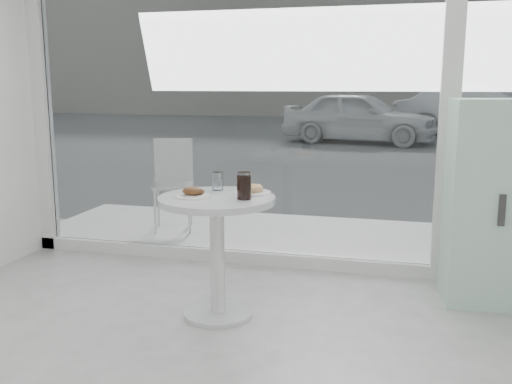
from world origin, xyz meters
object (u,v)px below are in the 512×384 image
(patio_chair, at_px, (173,178))
(water_tumbler_a, at_px, (218,182))
(water_tumbler_b, at_px, (242,182))
(mint_cabinet, at_px, (497,203))
(plate_donut, at_px, (252,190))
(main_table, at_px, (217,231))
(car_silver, at_px, (481,113))
(plate_fritter, at_px, (193,193))
(cola_glass, at_px, (244,186))
(car_white, at_px, (360,117))

(patio_chair, bearing_deg, water_tumbler_a, -77.41)
(water_tumbler_a, distance_m, water_tumbler_b, 0.16)
(mint_cabinet, distance_m, patio_chair, 3.00)
(water_tumbler_b, bearing_deg, plate_donut, -45.39)
(main_table, xyz_separation_m, car_silver, (3.04, 12.81, 0.16))
(patio_chair, xyz_separation_m, plate_donut, (1.25, -1.71, 0.24))
(patio_chair, distance_m, water_tumbler_a, 1.95)
(mint_cabinet, bearing_deg, patio_chair, 151.76)
(plate_fritter, relative_size, cola_glass, 1.30)
(water_tumbler_a, relative_size, water_tumbler_b, 1.01)
(main_table, bearing_deg, car_white, 89.91)
(cola_glass, bearing_deg, plate_fritter, -174.73)
(water_tumbler_b, bearing_deg, car_white, 90.40)
(mint_cabinet, relative_size, plate_fritter, 6.41)
(car_white, xyz_separation_m, car_silver, (3.02, 1.65, 0.07))
(main_table, bearing_deg, cola_glass, -10.21)
(patio_chair, height_order, car_silver, car_silver)
(patio_chair, height_order, plate_donut, patio_chair)
(car_silver, height_order, water_tumbler_a, car_silver)
(water_tumbler_b, height_order, cola_glass, cola_glass)
(main_table, relative_size, car_silver, 0.18)
(cola_glass, bearing_deg, car_silver, 77.46)
(car_silver, relative_size, water_tumbler_b, 37.05)
(car_silver, distance_m, water_tumbler_b, 12.91)
(patio_chair, bearing_deg, car_silver, 50.76)
(car_white, distance_m, plate_fritter, 11.22)
(cola_glass, bearing_deg, patio_chair, 123.38)
(patio_chair, bearing_deg, main_table, -78.91)
(mint_cabinet, distance_m, cola_glass, 1.69)
(plate_fritter, bearing_deg, water_tumbler_a, 76.67)
(plate_fritter, xyz_separation_m, water_tumbler_b, (0.22, 0.31, 0.03))
(car_silver, bearing_deg, car_white, 133.48)
(plate_donut, height_order, cola_glass, cola_glass)
(water_tumbler_a, bearing_deg, car_silver, 76.17)
(car_white, relative_size, water_tumbler_b, 32.32)
(car_silver, height_order, cola_glass, car_silver)
(car_white, xyz_separation_m, plate_fritter, (-0.14, -11.22, 0.15))
(main_table, height_order, mint_cabinet, mint_cabinet)
(mint_cabinet, xyz_separation_m, cola_glass, (-1.52, -0.73, 0.17))
(car_silver, bearing_deg, main_table, -178.53)
(mint_cabinet, relative_size, plate_donut, 5.86)
(mint_cabinet, height_order, plate_donut, mint_cabinet)
(plate_donut, height_order, water_tumbler_a, water_tumbler_a)
(car_silver, distance_m, plate_donut, 12.98)
(car_silver, distance_m, plate_fritter, 13.26)
(mint_cabinet, relative_size, patio_chair, 1.55)
(water_tumbler_b, bearing_deg, car_silver, 76.80)
(patio_chair, distance_m, car_silver, 11.69)
(water_tumbler_b, bearing_deg, plate_fritter, -125.62)
(plate_fritter, height_order, cola_glass, cola_glass)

